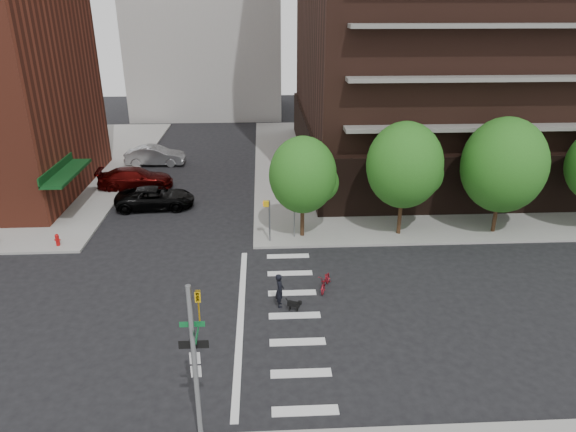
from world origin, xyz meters
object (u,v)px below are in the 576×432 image
at_px(parked_car_maroon, 135,178).
at_px(fire_hydrant, 57,239).
at_px(parked_car_silver, 155,156).
at_px(parked_car_black, 155,198).
at_px(traffic_signal, 197,383).
at_px(scooter, 326,281).
at_px(dog_walker, 280,290).

bearing_deg(parked_car_maroon, fire_hydrant, 162.25).
distance_m(fire_hydrant, parked_car_silver, 16.67).
bearing_deg(parked_car_black, parked_car_maroon, 25.78).
distance_m(traffic_signal, fire_hydrant, 18.42).
distance_m(traffic_signal, scooter, 11.30).
bearing_deg(scooter, parked_car_maroon, 148.12).
bearing_deg(dog_walker, parked_car_silver, 20.41).
xyz_separation_m(traffic_signal, scooter, (5.18, 9.79, -2.24)).
xyz_separation_m(traffic_signal, parked_car_silver, (-7.35, 31.74, -1.85)).
height_order(parked_car_black, scooter, parked_car_black).
distance_m(parked_car_maroon, parked_car_silver, 6.16).
height_order(fire_hydrant, parked_car_silver, parked_car_silver).
height_order(parked_car_maroon, dog_walker, dog_walker).
relative_size(fire_hydrant, scooter, 0.42).
xyz_separation_m(fire_hydrant, parked_car_silver, (2.69, 16.45, 0.30)).
relative_size(traffic_signal, fire_hydrant, 8.20).
relative_size(parked_car_black, scooter, 3.09).
bearing_deg(parked_car_black, dog_walker, -150.37).
bearing_deg(traffic_signal, parked_car_silver, 103.03).
distance_m(parked_car_maroon, dog_walker, 20.18).
bearing_deg(scooter, dog_walker, -130.47).
xyz_separation_m(parked_car_black, dog_walker, (8.25, -12.99, 0.10)).
xyz_separation_m(traffic_signal, parked_car_black, (-5.44, 21.38, -1.95)).
bearing_deg(parked_car_maroon, traffic_signal, -168.35).
height_order(traffic_signal, fire_hydrant, traffic_signal).
distance_m(fire_hydrant, dog_walker, 14.58).
bearing_deg(traffic_signal, dog_walker, 71.48).
height_order(parked_car_black, parked_car_maroon, parked_car_maroon).
xyz_separation_m(traffic_signal, dog_walker, (2.81, 8.39, -1.85)).
bearing_deg(traffic_signal, parked_car_maroon, 106.81).
distance_m(traffic_signal, parked_car_maroon, 26.80).
distance_m(parked_car_black, parked_car_maroon, 4.80).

